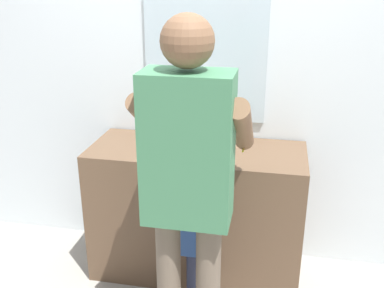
% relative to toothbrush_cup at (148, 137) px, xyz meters
% --- Properties ---
extents(back_wall, '(4.40, 0.10, 2.70)m').
position_rel_toothbrush_cup_xyz_m(back_wall, '(0.32, 0.31, 0.42)').
color(back_wall, silver).
rests_on(back_wall, ground).
extents(vanity_cabinet, '(1.33, 0.54, 0.88)m').
position_rel_toothbrush_cup_xyz_m(vanity_cabinet, '(0.32, -0.01, -0.49)').
color(vanity_cabinet, brown).
rests_on(vanity_cabinet, ground).
extents(sink_basin, '(0.36, 0.36, 0.11)m').
position_rel_toothbrush_cup_xyz_m(sink_basin, '(0.32, -0.03, 0.00)').
color(sink_basin, silver).
rests_on(sink_basin, vanity_cabinet).
extents(faucet, '(0.18, 0.14, 0.18)m').
position_rel_toothbrush_cup_xyz_m(faucet, '(0.32, 0.18, 0.03)').
color(faucet, '#B7BABF').
rests_on(faucet, vanity_cabinet).
extents(toothbrush_cup, '(0.07, 0.07, 0.21)m').
position_rel_toothbrush_cup_xyz_m(toothbrush_cup, '(0.00, 0.00, 0.00)').
color(toothbrush_cup, '#4C8EB2').
rests_on(toothbrush_cup, vanity_cabinet).
extents(child_toddler, '(0.28, 0.28, 0.91)m').
position_rel_toothbrush_cup_xyz_m(child_toddler, '(0.32, -0.41, -0.39)').
color(child_toddler, '#2D334C').
rests_on(child_toddler, ground).
extents(adult_parent, '(0.54, 0.57, 1.74)m').
position_rel_toothbrush_cup_xyz_m(adult_parent, '(0.41, -0.70, 0.12)').
color(adult_parent, '#6B5B4C').
rests_on(adult_parent, ground).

